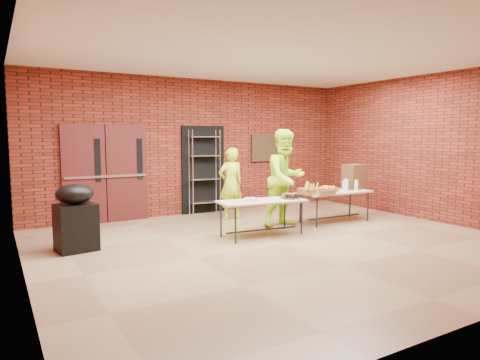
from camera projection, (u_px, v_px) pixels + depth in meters
name	position (u px, v px, depth m)	size (l,w,h in m)	color
room	(285.00, 151.00, 7.22)	(8.08, 7.08, 3.28)	olive
double_doors	(106.00, 174.00, 9.13)	(1.78, 0.12, 2.10)	#431513
dark_doorway	(203.00, 170.00, 10.30)	(1.10, 0.06, 2.10)	black
bronze_plaque	(266.00, 148.00, 11.14)	(0.85, 0.04, 0.70)	#382A16
wire_rack	(205.00, 172.00, 10.17)	(0.73, 0.24, 2.00)	silver
table_left	(262.00, 203.00, 7.94)	(1.69, 0.85, 0.67)	tan
table_right	(335.00, 194.00, 9.22)	(1.64, 0.71, 0.67)	tan
basket_bananas	(311.00, 191.00, 8.82)	(0.47, 0.37, 0.15)	#996B3E
basket_oranges	(326.00, 189.00, 9.09)	(0.41, 0.32, 0.13)	#996B3E
basket_apples	(323.00, 191.00, 8.76)	(0.42, 0.32, 0.13)	#996B3E
muffin_tray	(291.00, 196.00, 8.18)	(0.41, 0.41, 0.10)	#134A1D
napkin_box	(251.00, 199.00, 7.82)	(0.19, 0.13, 0.06)	white
coffee_dispenser	(354.00, 177.00, 9.65)	(0.42, 0.37, 0.55)	brown
cup_stack_front	(346.00, 185.00, 9.28)	(0.09, 0.09, 0.26)	white
cup_stack_mid	(356.00, 185.00, 9.28)	(0.08, 0.08, 0.23)	white
cup_stack_back	(344.00, 185.00, 9.34)	(0.07, 0.07, 0.22)	white
covered_grill	(76.00, 217.00, 6.90)	(0.67, 0.59, 1.10)	black
volunteer_woman	(231.00, 184.00, 9.49)	(0.58, 0.38, 1.60)	#BBF61B
volunteer_man	(286.00, 178.00, 8.75)	(0.97, 0.75, 1.99)	#BBF61B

